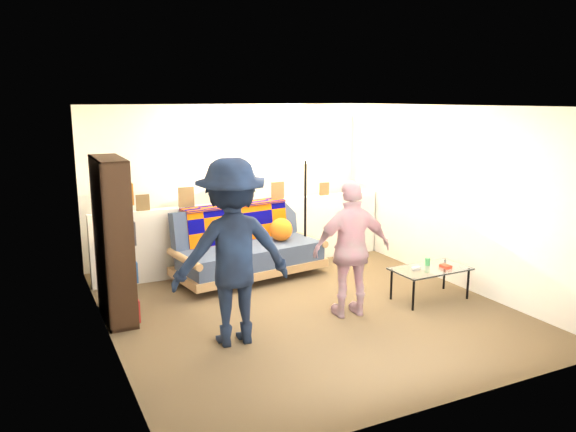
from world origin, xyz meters
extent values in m
plane|color=brown|center=(0.00, 0.00, 0.00)|extent=(5.00, 5.00, 0.00)
cube|color=silver|center=(0.00, 2.50, 1.20)|extent=(4.50, 0.10, 2.40)
cube|color=silver|center=(-2.25, 0.00, 1.20)|extent=(0.10, 5.00, 2.40)
cube|color=silver|center=(2.25, 0.00, 1.20)|extent=(0.10, 5.00, 2.40)
cube|color=white|center=(0.00, 0.00, 2.40)|extent=(4.50, 5.00, 0.10)
cube|color=silver|center=(0.00, 1.80, 0.50)|extent=(4.45, 0.15, 1.00)
cube|color=brown|center=(-1.50, 1.78, 1.11)|extent=(0.18, 0.02, 0.22)
cube|color=brown|center=(-0.90, 1.78, 1.14)|extent=(0.22, 0.02, 0.28)
cube|color=silver|center=(-0.20, 1.78, 1.23)|extent=(0.45, 0.02, 0.45)
cube|color=brown|center=(0.50, 1.78, 1.13)|extent=(0.20, 0.02, 0.26)
cube|color=brown|center=(1.30, 1.78, 1.10)|extent=(0.16, 0.02, 0.20)
cube|color=#A67D50|center=(-0.16, 1.30, 0.16)|extent=(2.20, 1.23, 0.11)
cube|color=#354460|center=(-0.15, 1.25, 0.35)|extent=(2.06, 1.05, 0.26)
cube|color=#354460|center=(-0.21, 1.66, 0.68)|extent=(1.99, 0.55, 0.62)
cylinder|color=#A67D50|center=(-1.13, 1.16, 0.44)|extent=(0.23, 0.94, 0.10)
cylinder|color=#A67D50|center=(0.82, 1.45, 0.44)|extent=(0.23, 0.94, 0.10)
cube|color=#05046A|center=(-0.20, 1.57, 0.68)|extent=(1.59, 0.34, 0.57)
cube|color=#05046A|center=(-0.22, 1.71, 0.99)|extent=(1.61, 0.50, 0.03)
sphere|color=orange|center=(0.34, 1.32, 0.65)|extent=(0.33, 0.33, 0.33)
cube|color=black|center=(-2.22, 0.63, 0.93)|extent=(0.02, 0.93, 1.85)
cube|color=black|center=(-2.08, 0.18, 0.93)|extent=(0.31, 0.02, 1.85)
cube|color=black|center=(-2.08, 1.09, 0.93)|extent=(0.31, 0.02, 1.85)
cube|color=black|center=(-2.08, 0.63, 1.84)|extent=(0.31, 0.93, 0.02)
cube|color=black|center=(-2.08, 0.63, 0.02)|extent=(0.31, 0.93, 0.04)
cube|color=black|center=(-2.08, 0.63, 0.49)|extent=(0.31, 0.88, 0.02)
cube|color=black|center=(-2.08, 0.63, 0.93)|extent=(0.31, 0.88, 0.02)
cube|color=black|center=(-2.08, 0.63, 1.36)|extent=(0.31, 0.88, 0.02)
cube|color=red|center=(-2.06, 0.63, 0.21)|extent=(0.23, 0.86, 0.31)
cube|color=#225E93|center=(-2.06, 0.63, 0.66)|extent=(0.23, 0.86, 0.29)
cube|color=gold|center=(-2.06, 0.63, 1.09)|extent=(0.23, 0.86, 0.31)
cube|color=#2F824E|center=(-2.06, 0.63, 1.52)|extent=(0.23, 0.86, 0.29)
cylinder|color=black|center=(1.13, -0.70, 0.19)|extent=(0.03, 0.03, 0.39)
cylinder|color=black|center=(2.00, -0.68, 0.19)|extent=(0.03, 0.03, 0.39)
cylinder|color=black|center=(1.12, -0.27, 0.19)|extent=(0.03, 0.03, 0.39)
cylinder|color=black|center=(1.99, -0.25, 0.19)|extent=(0.03, 0.03, 0.39)
cube|color=silver|center=(1.56, -0.47, 0.40)|extent=(0.98, 0.55, 0.02)
cube|color=silver|center=(1.36, -0.43, 0.42)|extent=(0.12, 0.05, 0.03)
cube|color=red|center=(1.73, -0.55, 0.43)|extent=(0.10, 0.14, 0.04)
cylinder|color=#45A55E|center=(1.60, -0.36, 0.45)|extent=(0.07, 0.07, 0.10)
cylinder|color=black|center=(0.77, 1.40, 0.01)|extent=(0.28, 0.28, 0.03)
cylinder|color=black|center=(0.77, 1.40, 0.81)|extent=(0.04, 0.04, 1.61)
sphere|color=#FFC672|center=(0.67, 1.48, 1.47)|extent=(0.13, 0.13, 0.13)
sphere|color=#FFC672|center=(0.89, 1.34, 1.54)|extent=(0.13, 0.13, 0.13)
sphere|color=#FFC672|center=(0.82, 1.51, 1.61)|extent=(0.13, 0.13, 0.13)
imported|color=black|center=(-1.10, -0.56, 0.96)|extent=(1.28, 0.80, 1.92)
imported|color=pink|center=(0.38, -0.48, 0.79)|extent=(0.98, 0.53, 1.59)
camera|label=1|loc=(-2.99, -5.73, 2.49)|focal=35.00mm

